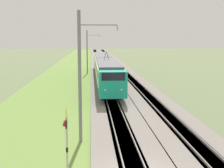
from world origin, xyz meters
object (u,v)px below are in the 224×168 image
(crossing_signal_near, at_px, (66,136))
(catenary_mast_mid, at_px, (87,52))
(catenary_mast_near, at_px, (81,76))
(passenger_train, at_px, (104,67))

(crossing_signal_near, height_order, catenary_mast_mid, catenary_mast_mid)
(catenary_mast_near, bearing_deg, crossing_signal_near, 173.46)
(catenary_mast_near, bearing_deg, catenary_mast_mid, -0.00)
(passenger_train, xyz_separation_m, catenary_mast_near, (-29.93, 2.80, 2.10))
(passenger_train, xyz_separation_m, catenary_mast_mid, (9.74, 2.80, 2.00))
(passenger_train, xyz_separation_m, crossing_signal_near, (-34.90, 3.37, -0.22))
(passenger_train, bearing_deg, crossing_signal_near, -5.51)
(crossing_signal_near, bearing_deg, catenary_mast_mid, -90.73)
(crossing_signal_near, distance_m, catenary_mast_near, 5.52)
(passenger_train, height_order, catenary_mast_mid, catenary_mast_mid)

